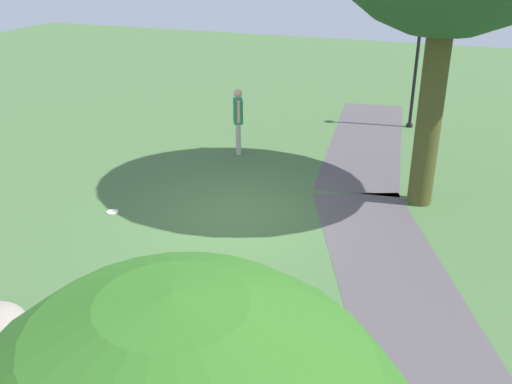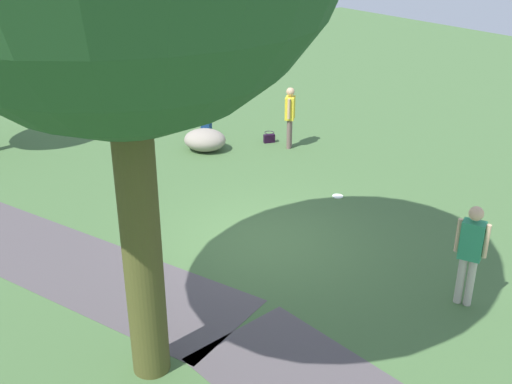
{
  "view_description": "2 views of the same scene",
  "coord_description": "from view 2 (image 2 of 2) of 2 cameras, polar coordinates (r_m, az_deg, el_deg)",
  "views": [
    {
      "loc": [
        10.2,
        4.11,
        5.47
      ],
      "look_at": [
        1.42,
        0.86,
        1.3
      ],
      "focal_mm": 40.14,
      "sensor_mm": 36.0,
      "label": 1
    },
    {
      "loc": [
        -8.8,
        6.39,
        6.04
      ],
      "look_at": [
        -0.47,
        0.5,
        1.42
      ],
      "focal_mm": 43.56,
      "sensor_mm": 36.0,
      "label": 2
    }
  ],
  "objects": [
    {
      "name": "woman_with_handbag",
      "position": [
        17.17,
        3.13,
        7.24
      ],
      "size": [
        0.42,
        0.43,
        1.71
      ],
      "color": "#705751",
      "rests_on": "ground"
    },
    {
      "name": "lawn_boulder",
      "position": [
        17.21,
        -4.71,
        4.79
      ],
      "size": [
        1.52,
        1.51,
        0.6
      ],
      "color": "gray",
      "rests_on": "ground"
    },
    {
      "name": "frisbee_on_grass",
      "position": [
        14.53,
        7.51,
        -0.38
      ],
      "size": [
        0.25,
        0.25,
        0.02
      ],
      "color": "white",
      "rests_on": "ground"
    },
    {
      "name": "footpath_segment_mid",
      "position": [
        12.41,
        -17.47,
        -5.99
      ],
      "size": [
        8.18,
        4.82,
        0.01
      ],
      "color": "#4F484C",
      "rests_on": "ground"
    },
    {
      "name": "backpack_by_boulder",
      "position": [
        18.51,
        -4.6,
        5.87
      ],
      "size": [
        0.34,
        0.35,
        0.4
      ],
      "color": "navy",
      "rests_on": "ground"
    },
    {
      "name": "man_near_boulder",
      "position": [
        10.68,
        19.11,
        -4.91
      ],
      "size": [
        0.47,
        0.38,
        1.81
      ],
      "color": "beige",
      "rests_on": "ground"
    },
    {
      "name": "ground_plane",
      "position": [
        12.44,
        0.64,
        -4.69
      ],
      "size": [
        48.0,
        48.0,
        0.0
      ],
      "primitive_type": "plane",
      "color": "#446739"
    },
    {
      "name": "handbag_on_grass",
      "position": [
        17.8,
        1.22,
        5.0
      ],
      "size": [
        0.34,
        0.34,
        0.31
      ],
      "color": "black",
      "rests_on": "ground"
    }
  ]
}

